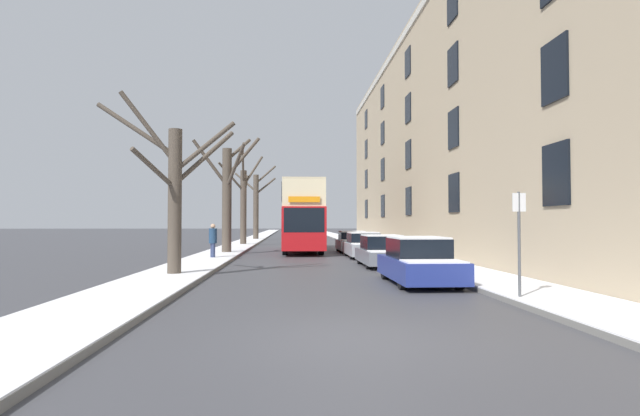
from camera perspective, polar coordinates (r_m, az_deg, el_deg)
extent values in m
plane|color=#424247|center=(8.45, 4.46, -14.69)|extent=(320.00, 320.00, 0.00)
cube|color=slate|center=(61.32, -7.26, -3.41)|extent=(2.48, 130.00, 0.13)
cube|color=white|center=(61.32, -7.26, -3.34)|extent=(2.45, 130.00, 0.03)
cube|color=slate|center=(61.51, 2.51, -3.42)|extent=(2.48, 130.00, 0.13)
cube|color=white|center=(61.51, 2.51, -3.34)|extent=(2.45, 130.00, 0.03)
cube|color=tan|center=(34.14, 17.53, 7.75)|extent=(9.00, 50.31, 14.92)
cube|color=black|center=(15.73, 25.35, 3.50)|extent=(0.08, 1.40, 1.80)
cube|color=black|center=(23.85, 15.06, 1.68)|extent=(0.08, 1.40, 1.80)
cube|color=black|center=(32.36, 10.09, 0.77)|extent=(0.08, 1.40, 1.80)
cube|color=black|center=(41.02, 7.20, 0.24)|extent=(0.08, 1.40, 1.80)
cube|color=black|center=(49.74, 5.32, -0.11)|extent=(0.08, 1.40, 1.80)
cube|color=black|center=(16.27, 25.21, 14.03)|extent=(0.08, 1.40, 1.80)
cube|color=black|center=(24.21, 15.00, 8.75)|extent=(0.08, 1.40, 1.80)
cube|color=black|center=(32.63, 10.06, 6.01)|extent=(0.08, 1.40, 1.80)
cube|color=black|center=(41.23, 7.18, 4.39)|extent=(0.08, 1.40, 1.80)
cube|color=black|center=(49.92, 5.31, 3.32)|extent=(0.08, 1.40, 1.80)
cube|color=black|center=(24.92, 14.95, 15.51)|extent=(0.08, 1.40, 1.80)
cube|color=black|center=(33.16, 10.03, 11.13)|extent=(0.08, 1.40, 1.80)
cube|color=black|center=(41.65, 7.17, 8.47)|extent=(0.08, 1.40, 1.80)
cube|color=black|center=(50.26, 5.30, 6.71)|extent=(0.08, 1.40, 1.80)
cube|color=black|center=(25.96, 14.89, 21.82)|extent=(0.08, 1.40, 1.80)
cube|color=black|center=(33.95, 10.00, 16.05)|extent=(0.08, 1.40, 1.80)
cube|color=black|center=(42.28, 7.15, 12.46)|extent=(0.08, 1.40, 1.80)
cube|color=black|center=(50.79, 5.29, 10.04)|extent=(0.08, 1.40, 1.80)
cube|color=beige|center=(34.66, 9.97, 19.46)|extent=(0.12, 49.30, 0.44)
cylinder|color=#4C4238|center=(18.00, -16.26, 0.53)|extent=(0.47, 0.47, 5.16)
cylinder|color=#4C4238|center=(18.24, -19.03, 8.65)|extent=(1.89, 0.71, 2.43)
cylinder|color=#4C4238|center=(18.16, -13.01, 6.87)|extent=(2.12, 0.52, 1.89)
cylinder|color=#4C4238|center=(18.77, -20.24, 8.39)|extent=(2.86, 0.47, 1.96)
cylinder|color=#4C4238|center=(17.47, -18.41, 4.23)|extent=(1.20, 1.66, 1.29)
cylinder|color=#4C4238|center=(18.69, -13.03, 5.67)|extent=(1.97, 1.67, 2.19)
cylinder|color=#4C4238|center=(30.50, -10.60, 0.75)|extent=(0.56, 0.56, 6.39)
cylinder|color=#4C4238|center=(30.59, -8.79, 5.76)|extent=(2.08, 0.26, 2.45)
cylinder|color=#4C4238|center=(30.47, -12.43, 5.04)|extent=(2.11, 0.93, 2.75)
cylinder|color=#4C4238|center=(31.47, -9.29, 6.59)|extent=(1.45, 1.72, 1.63)
cylinder|color=#4C4238|center=(29.64, -9.65, 4.74)|extent=(1.45, 2.13, 2.53)
cylinder|color=#4C4238|center=(41.82, -8.75, -0.01)|extent=(0.52, 0.52, 6.25)
cylinder|color=#4C4238|center=(41.05, -8.79, 4.71)|extent=(0.29, 2.17, 2.72)
cylinder|color=#4C4238|center=(41.29, -10.10, 3.51)|extent=(2.03, 1.79, 2.29)
cylinder|color=#4C4238|center=(42.34, -7.67, 4.19)|extent=(1.72, 0.98, 2.64)
cylinder|color=#4C4238|center=(42.38, -8.51, 2.29)|extent=(0.47, 1.18, 2.20)
cylinder|color=#4C4238|center=(54.95, -7.34, 0.06)|extent=(0.59, 0.59, 7.17)
cylinder|color=#4C4238|center=(55.69, -6.22, 3.81)|extent=(2.29, 1.39, 2.17)
cylinder|color=#4C4238|center=(56.00, -6.23, 2.51)|extent=(2.24, 2.20, 2.06)
cylinder|color=#4C4238|center=(55.75, -8.50, 2.92)|extent=(2.56, 1.35, 2.23)
cube|color=red|center=(33.02, -2.09, -2.27)|extent=(2.49, 11.14, 2.48)
cube|color=beige|center=(33.06, -2.09, 1.20)|extent=(2.44, 10.92, 1.53)
cube|color=beige|center=(33.11, -2.09, 2.63)|extent=(2.44, 10.92, 0.12)
cube|color=black|center=(33.02, -2.09, -1.44)|extent=(2.52, 9.81, 1.29)
cube|color=black|center=(33.07, -2.09, 1.34)|extent=(2.52, 9.81, 1.16)
cube|color=black|center=(27.47, -1.82, -1.39)|extent=(2.24, 0.06, 1.35)
cube|color=orange|center=(27.49, -1.82, 1.00)|extent=(1.74, 0.05, 0.32)
cylinder|color=black|center=(29.70, -4.03, -4.39)|extent=(0.30, 1.02, 1.02)
cylinder|color=black|center=(29.76, 0.13, -4.39)|extent=(0.30, 1.02, 1.02)
cylinder|color=black|center=(36.16, -3.92, -3.91)|extent=(0.30, 1.02, 1.02)
cylinder|color=black|center=(36.20, -0.50, -3.91)|extent=(0.30, 1.02, 1.02)
cube|color=navy|center=(15.95, 11.27, -6.77)|extent=(1.87, 4.36, 0.63)
cube|color=black|center=(16.07, 11.10, -4.52)|extent=(1.61, 2.18, 0.61)
cube|color=white|center=(16.06, 11.10, -3.33)|extent=(1.57, 2.07, 0.06)
cube|color=white|center=(14.43, 12.83, -5.96)|extent=(1.69, 1.14, 0.04)
cylinder|color=black|center=(14.50, 9.41, -7.97)|extent=(0.20, 0.62, 0.62)
cylinder|color=black|center=(14.95, 15.66, -7.74)|extent=(0.20, 0.62, 0.62)
cylinder|color=black|center=(17.05, 7.44, -7.03)|extent=(0.20, 0.62, 0.62)
cylinder|color=black|center=(17.44, 12.83, -6.89)|extent=(0.20, 0.62, 0.62)
cube|color=slate|center=(22.07, 7.11, -5.47)|extent=(1.83, 4.32, 0.55)
cube|color=black|center=(22.21, 7.03, -3.96)|extent=(1.58, 2.16, 0.60)
cube|color=white|center=(22.20, 7.02, -3.12)|extent=(1.54, 2.05, 0.05)
cube|color=white|center=(20.55, 7.89, -4.92)|extent=(1.65, 1.13, 0.04)
cylinder|color=black|center=(20.67, 5.56, -6.04)|extent=(0.20, 0.67, 0.67)
cylinder|color=black|center=(20.98, 9.94, -5.95)|extent=(0.20, 0.67, 0.67)
cylinder|color=black|center=(23.23, 4.56, -5.56)|extent=(0.20, 0.67, 0.67)
cylinder|color=black|center=(23.50, 8.48, -5.50)|extent=(0.20, 0.67, 0.67)
cube|color=#9EA3AD|center=(27.51, 5.00, -4.65)|extent=(1.83, 4.44, 0.62)
cube|color=black|center=(27.66, 4.94, -3.44)|extent=(1.58, 2.22, 0.54)
cube|color=white|center=(27.66, 4.94, -2.82)|extent=(1.54, 2.11, 0.06)
cube|color=white|center=(25.94, 5.51, -4.09)|extent=(1.65, 1.16, 0.05)
cylinder|color=black|center=(26.09, 3.67, -5.21)|extent=(0.20, 0.60, 0.60)
cylinder|color=black|center=(26.34, 7.17, -5.17)|extent=(0.20, 0.60, 0.60)
cylinder|color=black|center=(28.74, 3.01, -4.89)|extent=(0.20, 0.60, 0.60)
cylinder|color=black|center=(28.96, 6.20, -4.86)|extent=(0.20, 0.60, 0.60)
cube|color=#9EA3AD|center=(32.49, 3.70, -4.22)|extent=(1.86, 3.94, 0.61)
cube|color=black|center=(32.62, 3.66, -3.22)|extent=(1.60, 1.97, 0.51)
cube|color=white|center=(32.62, 3.66, -2.70)|extent=(1.56, 1.87, 0.09)
cube|color=white|center=(31.09, 4.02, -3.70)|extent=(1.67, 1.03, 0.07)
cylinder|color=black|center=(31.23, 2.48, -4.60)|extent=(0.20, 0.65, 0.65)
cylinder|color=black|center=(31.44, 5.45, -4.57)|extent=(0.20, 0.65, 0.65)
cylinder|color=black|center=(33.58, 2.06, -4.40)|extent=(0.20, 0.65, 0.65)
cylinder|color=black|center=(33.77, 4.83, -4.38)|extent=(0.20, 0.65, 0.65)
cylinder|color=navy|center=(25.98, -12.20, -4.91)|extent=(0.19, 0.19, 0.86)
cylinder|color=navy|center=(25.81, -12.10, -4.93)|extent=(0.19, 0.19, 0.86)
cylinder|color=navy|center=(25.86, -12.14, -3.13)|extent=(0.40, 0.40, 0.75)
sphere|color=tan|center=(25.85, -12.13, -2.03)|extent=(0.24, 0.24, 0.24)
cylinder|color=#4C4F54|center=(12.71, 21.81, -4.21)|extent=(0.07, 0.07, 2.64)
cube|color=silver|center=(12.69, 21.80, 0.61)|extent=(0.32, 0.02, 0.44)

